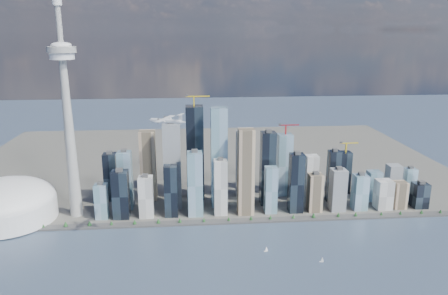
{
  "coord_description": "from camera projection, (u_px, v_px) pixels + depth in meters",
  "views": [
    {
      "loc": [
        -55.85,
        -592.41,
        392.79
      ],
      "look_at": [
        17.13,
        260.0,
        161.32
      ],
      "focal_mm": 35.0,
      "sensor_mm": 36.0,
      "label": 1
    }
  ],
  "objects": [
    {
      "name": "ground",
      "position": [
        227.0,
        291.0,
        676.95
      ],
      "size": [
        4000.0,
        4000.0,
        0.0
      ],
      "primitive_type": "plane",
      "color": "#2D394E",
      "rests_on": "ground"
    },
    {
      "name": "seawall",
      "position": [
        216.0,
        222.0,
        916.87
      ],
      "size": [
        1100.0,
        22.0,
        4.0
      ],
      "primitive_type": "cube",
      "color": "#383838",
      "rests_on": "ground"
    },
    {
      "name": "land",
      "position": [
        206.0,
        160.0,
        1349.8
      ],
      "size": [
        1400.0,
        900.0,
        3.0
      ],
      "primitive_type": "cube",
      "color": "#4C4C47",
      "rests_on": "ground"
    },
    {
      "name": "shoreline_trees",
      "position": [
        216.0,
        219.0,
        915.1
      ],
      "size": [
        960.53,
        7.2,
        8.8
      ],
      "color": "#3F2D1E",
      "rests_on": "seawall"
    },
    {
      "name": "skyscraper_cluster",
      "position": [
        240.0,
        174.0,
        985.79
      ],
      "size": [
        736.0,
        142.0,
        247.62
      ],
      "color": "black",
      "rests_on": "land"
    },
    {
      "name": "needle_tower",
      "position": [
        67.0,
        109.0,
        888.8
      ],
      "size": [
        56.0,
        56.0,
        550.5
      ],
      "color": "gray",
      "rests_on": "land"
    },
    {
      "name": "dome_stadium",
      "position": [
        7.0,
        203.0,
        918.95
      ],
      "size": [
        200.0,
        200.0,
        86.0
      ],
      "color": "white",
      "rests_on": "land"
    },
    {
      "name": "airplane",
      "position": [
        167.0,
        120.0,
        735.65
      ],
      "size": [
        64.77,
        58.14,
        16.61
      ],
      "rotation": [
        0.0,
        0.0,
        -0.42
      ],
      "color": "silver",
      "rests_on": "ground"
    },
    {
      "name": "sailboat_west",
      "position": [
        322.0,
        260.0,
        761.93
      ],
      "size": [
        7.63,
        3.82,
        10.62
      ],
      "rotation": [
        0.0,
        0.0,
        -0.29
      ],
      "color": "white",
      "rests_on": "ground"
    },
    {
      "name": "sailboat_east",
      "position": [
        266.0,
        250.0,
        798.48
      ],
      "size": [
        7.74,
        2.58,
        10.71
      ],
      "rotation": [
        0.0,
        0.0,
        0.08
      ],
      "color": "white",
      "rests_on": "ground"
    }
  ]
}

